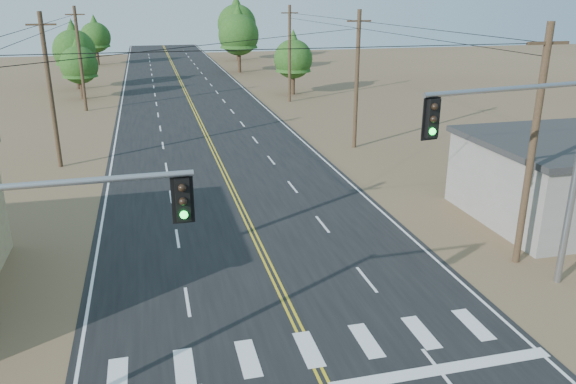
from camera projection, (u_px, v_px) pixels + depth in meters
name	position (u px, v px, depth m)	size (l,w,h in m)	color
road	(220.00, 164.00, 38.40)	(15.00, 200.00, 0.02)	black
utility_pole_left_mid	(50.00, 90.00, 36.14)	(1.80, 0.30, 10.00)	#4C3826
utility_pole_left_far	(80.00, 58.00, 54.44)	(1.80, 0.30, 10.00)	#4C3826
utility_pole_right_near	(533.00, 147.00, 22.64)	(1.80, 0.30, 10.00)	#4C3826
utility_pole_right_mid	(357.00, 79.00, 40.95)	(1.80, 0.30, 10.00)	#4C3826
utility_pole_right_far	(290.00, 53.00, 59.25)	(1.80, 0.30, 10.00)	#4C3826
signal_mast_left	(21.00, 273.00, 13.01)	(5.89, 0.42, 7.13)	gray
signal_mast_right	(537.00, 153.00, 19.99)	(7.26, 1.48, 8.21)	gray
tree_left_near	(79.00, 61.00, 61.08)	(4.06, 4.06, 6.77)	#3F2D1E
tree_left_mid	(74.00, 46.00, 67.43)	(5.01, 5.01, 8.35)	#3F2D1E
tree_left_far	(95.00, 34.00, 91.41)	(4.85, 4.85, 8.08)	#3F2D1E
tree_right_near	(293.00, 55.00, 63.89)	(4.41, 4.41, 7.35)	#3F2D1E
tree_right_mid	(238.00, 30.00, 82.02)	(5.94, 5.94, 9.91)	#3F2D1E
tree_right_far	(237.00, 20.00, 97.63)	(6.72, 6.72, 11.19)	#3F2D1E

